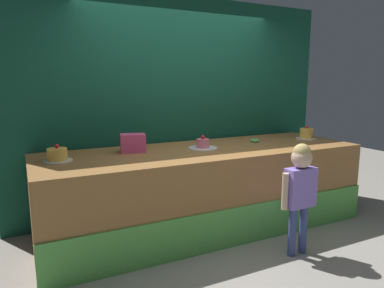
{
  "coord_description": "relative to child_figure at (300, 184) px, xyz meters",
  "views": [
    {
      "loc": [
        -1.83,
        -2.79,
        1.64
      ],
      "look_at": [
        -0.27,
        0.35,
        1.02
      ],
      "focal_mm": 32.75,
      "sensor_mm": 36.0,
      "label": 1
    }
  ],
  "objects": [
    {
      "name": "ground_plane",
      "position": [
        -0.49,
        0.41,
        -0.7
      ],
      "size": [
        12.0,
        12.0,
        0.0
      ],
      "primitive_type": "plane",
      "color": "gray"
    },
    {
      "name": "child_figure",
      "position": [
        0.0,
        0.0,
        0.0
      ],
      "size": [
        0.42,
        0.19,
        1.09
      ],
      "color": "#3F4C8C",
      "rests_on": "ground_plane"
    },
    {
      "name": "cake_left",
      "position": [
        -2.02,
        1.06,
        0.26
      ],
      "size": [
        0.27,
        0.27,
        0.16
      ],
      "color": "silver",
      "rests_on": "stage_platform"
    },
    {
      "name": "cake_center",
      "position": [
        -0.49,
        1.04,
        0.25
      ],
      "size": [
        0.33,
        0.33,
        0.15
      ],
      "color": "white",
      "rests_on": "stage_platform"
    },
    {
      "name": "cake_right",
      "position": [
        1.05,
        1.02,
        0.27
      ],
      "size": [
        0.27,
        0.27,
        0.17
      ],
      "color": "white",
      "rests_on": "stage_platform"
    },
    {
      "name": "curtain_backdrop",
      "position": [
        -0.49,
        1.68,
        0.64
      ],
      "size": [
        4.22,
        0.08,
        2.68
      ],
      "primitive_type": "cube",
      "color": "#144C38",
      "rests_on": "ground_plane"
    },
    {
      "name": "stage_platform",
      "position": [
        -0.49,
        0.99,
        -0.25
      ],
      "size": [
        3.61,
        1.19,
        0.91
      ],
      "color": "#9E6B38",
      "rests_on": "ground_plane"
    },
    {
      "name": "pink_box",
      "position": [
        -1.25,
        1.18,
        0.3
      ],
      "size": [
        0.29,
        0.22,
        0.19
      ],
      "primitive_type": "cube",
      "rotation": [
        0.0,
        0.0,
        -0.21
      ],
      "color": "#E24D85",
      "rests_on": "stage_platform"
    },
    {
      "name": "donut",
      "position": [
        0.28,
        1.1,
        0.23
      ],
      "size": [
        0.11,
        0.11,
        0.04
      ],
      "primitive_type": "torus",
      "color": "#59B259",
      "rests_on": "stage_platform"
    }
  ]
}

